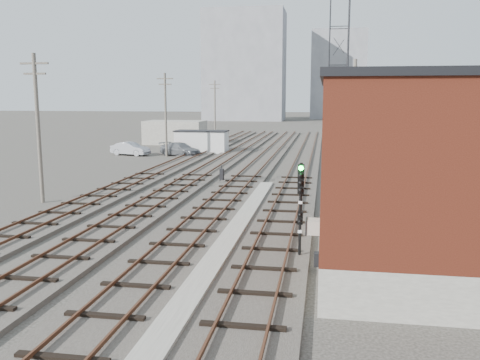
% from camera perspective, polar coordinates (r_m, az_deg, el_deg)
% --- Properties ---
extents(ground, '(320.00, 320.00, 0.00)m').
position_cam_1_polar(ground, '(68.71, 5.65, 3.86)').
color(ground, '#282621').
rests_on(ground, ground).
extents(track_right, '(3.20, 90.00, 0.39)m').
position_cam_1_polar(track_right, '(47.72, 6.93, 1.60)').
color(track_right, '#332D28').
rests_on(track_right, ground).
extents(track_mid_right, '(3.20, 90.00, 0.39)m').
position_cam_1_polar(track_mid_right, '(48.06, 2.16, 1.72)').
color(track_mid_right, '#332D28').
rests_on(track_mid_right, ground).
extents(track_mid_left, '(3.20, 90.00, 0.39)m').
position_cam_1_polar(track_mid_left, '(48.73, -2.52, 1.82)').
color(track_mid_left, '#332D28').
rests_on(track_mid_left, ground).
extents(track_left, '(3.20, 90.00, 0.39)m').
position_cam_1_polar(track_left, '(49.71, -7.03, 1.90)').
color(track_left, '#332D28').
rests_on(track_left, ground).
extents(platform_curb, '(0.90, 28.00, 0.26)m').
position_cam_1_polar(platform_curb, '(23.48, -0.85, -6.25)').
color(platform_curb, gray).
rests_on(platform_curb, ground).
extents(brick_building, '(6.54, 12.20, 7.22)m').
position_cam_1_polar(brick_building, '(20.66, 17.54, 1.09)').
color(brick_building, gray).
rests_on(brick_building, ground).
extents(lattice_tower, '(1.60, 1.60, 15.00)m').
position_cam_1_polar(lattice_tower, '(43.28, 10.91, 10.54)').
color(lattice_tower, black).
rests_on(lattice_tower, ground).
extents(utility_pole_left_a, '(1.80, 0.24, 9.00)m').
position_cam_1_polar(utility_pole_left_a, '(33.06, -21.73, 5.81)').
color(utility_pole_left_a, '#595147').
rests_on(utility_pole_left_a, ground).
extents(utility_pole_left_b, '(1.80, 0.24, 9.00)m').
position_cam_1_polar(utility_pole_left_b, '(55.95, -8.34, 7.51)').
color(utility_pole_left_b, '#595147').
rests_on(utility_pole_left_b, ground).
extents(utility_pole_left_c, '(1.80, 0.24, 9.00)m').
position_cam_1_polar(utility_pole_left_c, '(80.12, -2.83, 8.09)').
color(utility_pole_left_c, '#595147').
rests_on(utility_pole_left_c, ground).
extents(utility_pole_right_a, '(1.80, 0.24, 9.00)m').
position_cam_1_polar(utility_pole_right_a, '(36.35, 12.61, 6.50)').
color(utility_pole_right_a, '#595147').
rests_on(utility_pole_right_a, ground).
extents(utility_pole_right_b, '(1.80, 0.24, 9.00)m').
position_cam_1_polar(utility_pole_right_b, '(66.31, 11.26, 7.69)').
color(utility_pole_right_b, '#595147').
rests_on(utility_pole_right_b, ground).
extents(apartment_left, '(22.00, 14.00, 30.00)m').
position_cam_1_polar(apartment_left, '(145.28, 0.56, 12.65)').
color(apartment_left, gray).
rests_on(apartment_left, ground).
extents(apartment_right, '(16.00, 12.00, 26.00)m').
position_cam_1_polar(apartment_right, '(158.43, 10.95, 11.48)').
color(apartment_right, gray).
rests_on(apartment_right, ground).
extents(shed_left, '(8.00, 5.00, 3.20)m').
position_cam_1_polar(shed_left, '(71.46, -7.29, 5.33)').
color(shed_left, gray).
rests_on(shed_left, ground).
extents(shed_right, '(6.00, 6.00, 4.00)m').
position_cam_1_polar(shed_right, '(78.51, 12.78, 5.81)').
color(shed_right, gray).
rests_on(shed_right, ground).
extents(signal_mast, '(0.40, 0.41, 3.90)m').
position_cam_1_polar(signal_mast, '(20.08, 6.80, -2.69)').
color(signal_mast, gray).
rests_on(signal_mast, ground).
extents(switch_stand, '(0.32, 0.32, 1.24)m').
position_cam_1_polar(switch_stand, '(38.62, -2.06, 0.58)').
color(switch_stand, black).
rests_on(switch_stand, ground).
extents(site_trailer, '(6.23, 2.81, 2.60)m').
position_cam_1_polar(site_trailer, '(59.84, -4.34, 4.34)').
color(site_trailer, silver).
rests_on(site_trailer, ground).
extents(car_red, '(3.84, 2.72, 1.21)m').
position_cam_1_polar(car_red, '(58.80, -7.28, 3.52)').
color(car_red, maroon).
rests_on(car_red, ground).
extents(car_silver, '(4.71, 2.55, 1.47)m').
position_cam_1_polar(car_silver, '(58.11, -12.20, 3.45)').
color(car_silver, '#ACAEB4').
rests_on(car_silver, ground).
extents(car_grey, '(5.45, 4.07, 1.47)m').
position_cam_1_polar(car_grey, '(56.63, -6.70, 3.44)').
color(car_grey, slate).
rests_on(car_grey, ground).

